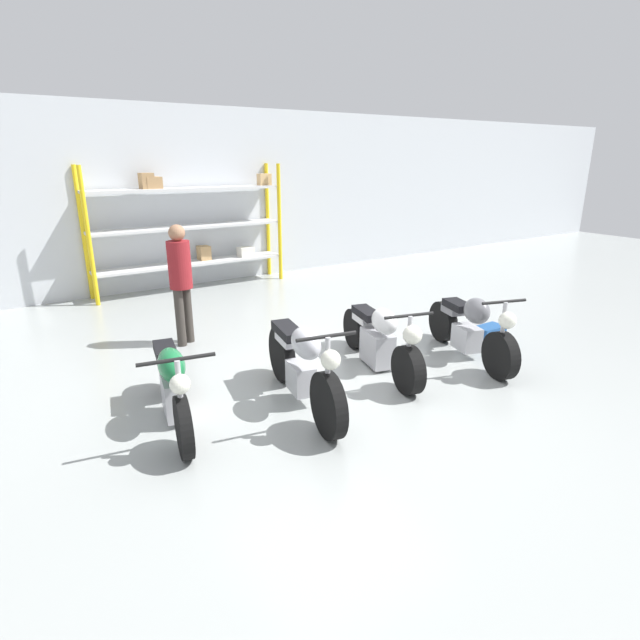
# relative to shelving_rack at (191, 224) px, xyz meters

# --- Properties ---
(ground_plane) EXTENTS (30.00, 30.00, 0.00)m
(ground_plane) POSITION_rel_shelving_rack_xyz_m (-0.20, -5.48, -1.32)
(ground_plane) COLOR #9EA3A0
(back_wall) EXTENTS (30.00, 0.08, 3.60)m
(back_wall) POSITION_rel_shelving_rack_xyz_m (-0.20, 0.36, 0.48)
(back_wall) COLOR silver
(back_wall) RESTS_ON ground_plane
(shelving_rack) EXTENTS (3.93, 0.63, 2.48)m
(shelving_rack) POSITION_rel_shelving_rack_xyz_m (0.00, 0.00, 0.00)
(shelving_rack) COLOR yellow
(shelving_rack) RESTS_ON ground_plane
(motorcycle_green) EXTENTS (0.67, 1.94, 0.95)m
(motorcycle_green) POSITION_rel_shelving_rack_xyz_m (-2.12, -5.30, -0.89)
(motorcycle_green) COLOR black
(motorcycle_green) RESTS_ON ground_plane
(motorcycle_silver) EXTENTS (0.68, 2.08, 1.04)m
(motorcycle_silver) POSITION_rel_shelving_rack_xyz_m (-0.83, -5.69, -0.84)
(motorcycle_silver) COLOR black
(motorcycle_silver) RESTS_ON ground_plane
(motorcycle_white) EXTENTS (0.81, 2.09, 0.94)m
(motorcycle_white) POSITION_rel_shelving_rack_xyz_m (0.52, -5.37, -0.92)
(motorcycle_white) COLOR black
(motorcycle_white) RESTS_ON ground_plane
(motorcycle_grey) EXTENTS (0.84, 1.95, 0.98)m
(motorcycle_grey) POSITION_rel_shelving_rack_xyz_m (1.75, -5.78, -0.89)
(motorcycle_grey) COLOR black
(motorcycle_grey) RESTS_ON ground_plane
(person_browsing) EXTENTS (0.44, 0.44, 1.73)m
(person_browsing) POSITION_rel_shelving_rack_xyz_m (-1.27, -3.13, -0.30)
(person_browsing) COLOR #38332D
(person_browsing) RESTS_ON ground_plane
(toolbox) EXTENTS (0.44, 0.26, 0.28)m
(toolbox) POSITION_rel_shelving_rack_xyz_m (2.41, -5.58, -1.18)
(toolbox) COLOR #1E4C8C
(toolbox) RESTS_ON ground_plane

